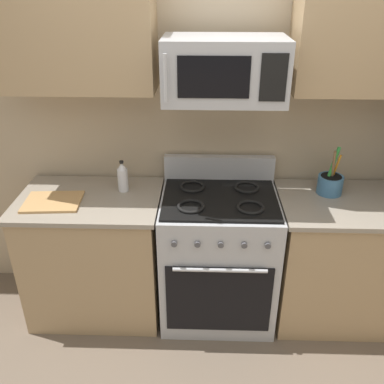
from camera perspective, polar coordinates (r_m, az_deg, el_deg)
name	(u,v)px	position (r m, az deg, el deg)	size (l,w,h in m)	color
wall_back	(220,122)	(2.90, 3.85, 9.50)	(8.00, 0.10, 2.60)	tan
counter_left	(96,255)	(3.03, -12.99, -8.33)	(0.93, 0.64, 0.91)	tan
range_oven	(218,255)	(2.93, 3.56, -8.57)	(0.76, 0.69, 1.09)	#B2B5BA
counter_right	(341,259)	(3.08, 19.68, -8.65)	(0.91, 0.64, 0.91)	tan
microwave	(224,70)	(2.44, 4.42, 16.31)	(0.69, 0.44, 0.35)	#B2B5BA
upper_cabinets_left	(75,34)	(2.66, -15.62, 20.07)	(0.92, 0.34, 0.65)	tan
upper_cabinets_right	(375,35)	(2.72, 23.74, 19.01)	(0.90, 0.34, 0.65)	tan
utensil_crock	(330,183)	(2.88, 18.33, 1.12)	(0.16, 0.16, 0.32)	teal
cutting_board	(53,202)	(2.79, -18.46, -1.27)	(0.35, 0.27, 0.02)	tan
bottle_vinegar	(123,177)	(2.79, -9.44, 2.01)	(0.07, 0.07, 0.21)	silver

